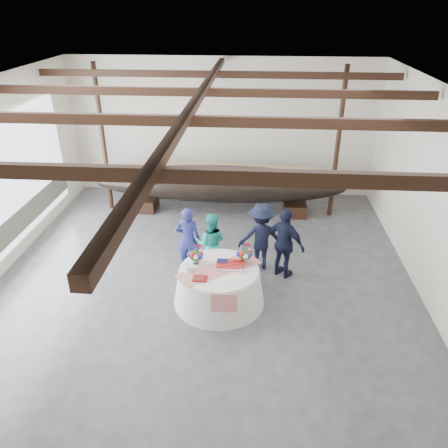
{
  "coord_description": "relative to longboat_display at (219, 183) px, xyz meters",
  "views": [
    {
      "loc": [
        1.14,
        -8.18,
        6.07
      ],
      "look_at": [
        0.43,
        1.11,
        1.23
      ],
      "focal_mm": 35.0,
      "sensor_mm": 36.0,
      "label": 1
    }
  ],
  "objects": [
    {
      "name": "floor",
      "position": [
        -0.02,
        -4.38,
        -0.95
      ],
      "size": [
        10.0,
        12.0,
        0.01
      ],
      "primitive_type": "cube",
      "color": "#3D3D42",
      "rests_on": "ground"
    },
    {
      "name": "guest_man_right",
      "position": [
        1.87,
        -3.52,
        -0.05
      ],
      "size": [
        1.11,
        0.98,
        1.8
      ],
      "primitive_type": "imported",
      "rotation": [
        0.0,
        0.0,
        2.51
      ],
      "color": "black",
      "rests_on": "ground"
    },
    {
      "name": "open_bay",
      "position": [
        -4.97,
        -3.38,
        0.88
      ],
      "size": [
        0.03,
        7.0,
        3.2
      ],
      "color": "silver",
      "rests_on": "ground"
    },
    {
      "name": "tabletop_items",
      "position": [
        0.38,
        -4.49,
        0.06
      ],
      "size": [
        1.84,
        1.52,
        0.4
      ],
      "color": "red",
      "rests_on": "banquet_table"
    },
    {
      "name": "pavilion_structure",
      "position": [
        -0.02,
        -3.62,
        3.05
      ],
      "size": [
        9.8,
        11.76,
        4.5
      ],
      "color": "black",
      "rests_on": "ground"
    },
    {
      "name": "guest_woman_blue",
      "position": [
        -0.47,
        -3.38,
        -0.11
      ],
      "size": [
        0.61,
        0.41,
        1.67
      ],
      "primitive_type": "imported",
      "rotation": [
        0.0,
        0.0,
        3.13
      ],
      "color": "navy",
      "rests_on": "ground"
    },
    {
      "name": "longboat_display",
      "position": [
        0.0,
        0.0,
        0.0
      ],
      "size": [
        7.94,
        1.59,
        1.49
      ],
      "color": "black",
      "rests_on": "ground"
    },
    {
      "name": "banquet_table",
      "position": [
        0.4,
        -4.67,
        -0.52
      ],
      "size": [
        2.02,
        2.02,
        0.86
      ],
      "color": "silver",
      "rests_on": "ground"
    },
    {
      "name": "guest_man_left",
      "position": [
        1.31,
        -3.17,
        -0.08
      ],
      "size": [
        1.17,
        0.73,
        1.74
      ],
      "primitive_type": "imported",
      "rotation": [
        0.0,
        0.0,
        3.22
      ],
      "color": "black",
      "rests_on": "ground"
    },
    {
      "name": "wall_back",
      "position": [
        -0.02,
        1.62,
        1.3
      ],
      "size": [
        10.0,
        0.02,
        4.5
      ],
      "primitive_type": "cube",
      "color": "silver",
      "rests_on": "ground"
    },
    {
      "name": "wall_right",
      "position": [
        4.98,
        -4.38,
        1.3
      ],
      "size": [
        0.02,
        12.0,
        4.5
      ],
      "primitive_type": "cube",
      "color": "silver",
      "rests_on": "ground"
    },
    {
      "name": "guest_woman_teal",
      "position": [
        0.1,
        -3.44,
        -0.17
      ],
      "size": [
        0.77,
        0.6,
        1.57
      ],
      "primitive_type": "imported",
      "rotation": [
        0.0,
        0.0,
        3.13
      ],
      "color": "teal",
      "rests_on": "ground"
    },
    {
      "name": "ceiling",
      "position": [
        -0.02,
        -4.38,
        3.55
      ],
      "size": [
        10.0,
        12.0,
        0.01
      ],
      "primitive_type": "cube",
      "color": "white",
      "rests_on": "wall_back"
    }
  ]
}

